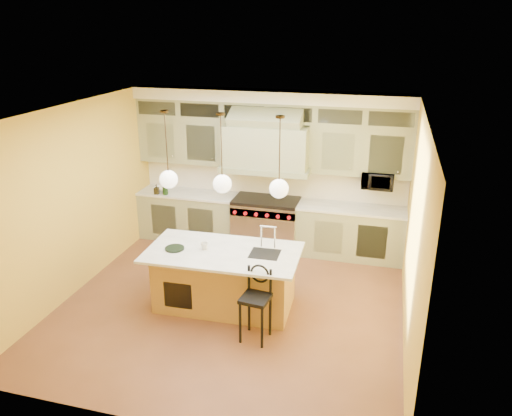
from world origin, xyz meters
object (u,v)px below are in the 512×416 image
(kitchen_island, at_px, (225,277))
(counter_stool, at_px, (256,300))
(range, at_px, (266,223))

(kitchen_island, relative_size, counter_stool, 2.16)
(range, distance_m, counter_stool, 2.92)
(counter_stool, bearing_deg, range, 107.97)
(range, distance_m, kitchen_island, 2.19)
(kitchen_island, height_order, counter_stool, kitchen_island)
(range, relative_size, counter_stool, 1.16)
(range, relative_size, kitchen_island, 0.53)
(kitchen_island, distance_m, counter_stool, 0.95)
(range, xyz_separation_m, kitchen_island, (-0.08, -2.19, -0.01))
(kitchen_island, bearing_deg, counter_stool, -47.33)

